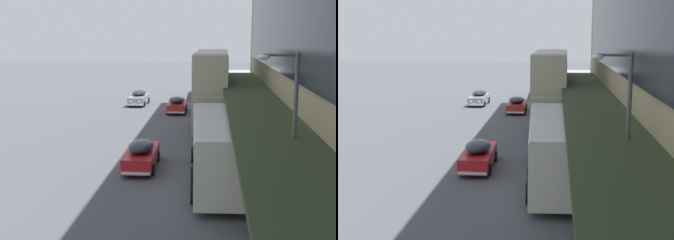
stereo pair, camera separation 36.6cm
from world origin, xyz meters
The scene contains 8 objects.
transit_bus_kerbside_front centered at (4.35, 13.79, 1.94)m, with size 3.07×10.90×3.40m.
transit_bus_kerbside_rear centered at (3.97, 28.38, 3.39)m, with size 2.98×11.27×6.30m.
transit_bus_kerbside_far centered at (3.74, 47.15, 1.94)m, with size 2.76×10.32×3.39m.
sedan_oncoming_front centered at (-3.96, 40.36, 0.78)m, with size 1.91×5.05×1.58m.
sedan_lead_mid centered at (0.00, 15.94, 0.81)m, with size 1.83×4.93×1.67m.
sedan_far_back centered at (0.60, 35.54, 0.79)m, with size 1.94×4.44×1.61m.
pedestrian_at_kerb centered at (7.33, 9.84, 1.18)m, with size 0.56×0.40×1.86m.
street_lamp centered at (6.86, 6.95, 4.17)m, with size 1.50×0.28×6.91m.
Camera 1 is at (4.00, -10.10, 7.71)m, focal length 50.00 mm.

